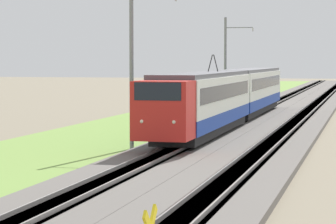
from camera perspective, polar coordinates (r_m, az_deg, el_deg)
ballast_main at (r=57.75m, az=4.59°, el=-0.90°), size 240.00×4.40×0.30m
ballast_adjacent at (r=57.19m, az=8.95°, el=-0.98°), size 240.00×4.40×0.30m
track_main at (r=57.75m, az=4.59°, el=-0.89°), size 240.00×1.57×0.45m
track_adjacent at (r=57.19m, az=8.95°, el=-0.97°), size 240.00×1.57×0.45m
grass_verge at (r=59.10m, az=-1.39°, el=-0.87°), size 240.00×9.85×0.12m
passenger_train at (r=57.11m, az=4.51°, el=1.34°), size 40.46×2.85×5.17m
catenary_mast_mid at (r=41.88m, az=-2.56°, el=3.57°), size 0.22×2.56×9.11m
catenary_mast_far at (r=69.66m, az=4.18°, el=3.40°), size 0.22×2.56×8.53m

